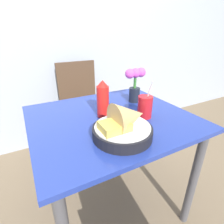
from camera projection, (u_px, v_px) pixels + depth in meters
ground_plane at (111, 204)px, 1.35m from camera, size 12.00×12.00×0.00m
wall_window at (58, 21)px, 1.68m from camera, size 7.00×0.06×2.60m
dining_table at (111, 134)px, 1.08m from camera, size 0.91×0.81×0.75m
chair_far_window at (81, 100)px, 1.84m from camera, size 0.40×0.40×0.93m
food_basket at (125, 125)px, 0.81m from camera, size 0.28×0.28×0.18m
ketchup_bottle at (103, 99)px, 0.99m from camera, size 0.07×0.07×0.22m
drink_cup at (145, 107)px, 1.00m from camera, size 0.08×0.08×0.22m
flower_vase at (135, 82)px, 1.18m from camera, size 0.15×0.07×0.23m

